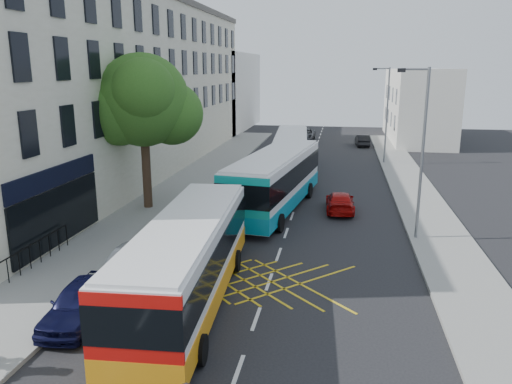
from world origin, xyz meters
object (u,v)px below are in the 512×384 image
at_px(bus_mid, 275,180).
at_px(distant_car_grey, 304,135).
at_px(parked_car_silver, 134,270).
at_px(lamp_far, 386,110).
at_px(street_tree, 142,101).
at_px(lamp_near, 421,145).
at_px(bus_near, 187,260).
at_px(red_hatchback, 340,202).
at_px(distant_car_dark, 362,140).
at_px(parked_car_blue, 82,302).
at_px(bus_far, 291,150).

xyz_separation_m(bus_mid, distant_car_grey, (-0.50, 28.74, -1.08)).
bearing_deg(parked_car_silver, lamp_far, 72.48).
relative_size(street_tree, lamp_near, 1.10).
bearing_deg(bus_near, street_tree, 114.61).
distance_m(lamp_far, distant_car_grey, 15.62).
bearing_deg(bus_near, bus_mid, 80.16).
distance_m(lamp_near, lamp_far, 20.00).
bearing_deg(red_hatchback, lamp_far, -105.23).
xyz_separation_m(lamp_near, distant_car_grey, (-7.82, 32.93, -3.93)).
xyz_separation_m(lamp_near, distant_car_dark, (-1.40, 30.14, -4.02)).
distance_m(street_tree, distant_car_dark, 30.79).
distance_m(lamp_near, parked_car_blue, 16.02).
distance_m(parked_car_blue, distant_car_dark, 41.57).
height_order(bus_near, distant_car_dark, bus_near).
relative_size(street_tree, lamp_far, 1.10).
xyz_separation_m(street_tree, lamp_far, (14.71, 17.03, -1.68)).
height_order(street_tree, red_hatchback, street_tree).
bearing_deg(distant_car_dark, parked_car_silver, 70.97).
height_order(lamp_near, bus_mid, lamp_near).
relative_size(bus_mid, bus_far, 1.10).
bearing_deg(bus_near, bus_far, 83.95).
distance_m(parked_car_silver, red_hatchback, 14.10).
relative_size(bus_far, parked_car_silver, 2.40).
distance_m(lamp_far, bus_near, 29.74).
bearing_deg(lamp_far, parked_car_silver, -112.00).
relative_size(lamp_near, parked_car_silver, 1.74).
xyz_separation_m(lamp_far, red_hatchback, (-3.56, -15.54, -4.05)).
bearing_deg(parked_car_silver, red_hatchback, 62.18).
xyz_separation_m(bus_mid, parked_car_silver, (-3.77, -11.65, -1.01)).
bearing_deg(street_tree, distant_car_dark, 63.92).
relative_size(lamp_near, bus_mid, 0.66).
relative_size(street_tree, parked_car_silver, 1.91).
distance_m(bus_near, parked_car_blue, 3.69).
distance_m(red_hatchback, distant_car_grey, 28.79).
bearing_deg(distant_car_grey, street_tree, -101.38).
bearing_deg(lamp_far, bus_mid, -114.87).
distance_m(street_tree, lamp_far, 22.57).
distance_m(bus_far, distant_car_dark, 15.45).
height_order(lamp_near, parked_car_silver, lamp_near).
distance_m(bus_mid, red_hatchback, 3.96).
relative_size(parked_car_silver, red_hatchback, 1.18).
relative_size(lamp_far, distant_car_dark, 2.20).
xyz_separation_m(parked_car_blue, parked_car_silver, (0.70, 2.65, 0.08)).
distance_m(bus_mid, parked_car_silver, 12.29).
bearing_deg(bus_far, bus_near, -96.91).
bearing_deg(distant_car_grey, bus_mid, -87.45).
xyz_separation_m(street_tree, bus_near, (5.96, -11.23, -4.66)).
bearing_deg(lamp_near, parked_car_silver, -146.10).
bearing_deg(parked_car_blue, street_tree, 99.22).
distance_m(bus_near, distant_car_dark, 39.12).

